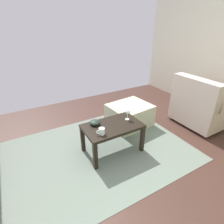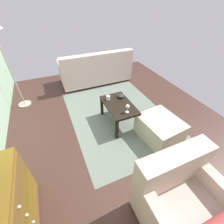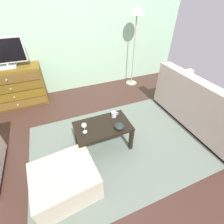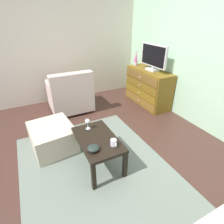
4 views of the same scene
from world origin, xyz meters
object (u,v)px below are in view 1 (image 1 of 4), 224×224
at_px(coffee_table, 112,129).
at_px(mug, 102,131).
at_px(armchair, 201,106).
at_px(ottoman, 130,115).
at_px(wine_glass, 128,112).
at_px(bowl_decorative, 95,122).

xyz_separation_m(coffee_table, mug, (0.23, 0.12, 0.11)).
relative_size(armchair, ottoman, 1.28).
bearing_deg(ottoman, armchair, 151.86).
bearing_deg(armchair, wine_glass, -5.41).
height_order(mug, bowl_decorative, mug).
bearing_deg(coffee_table, ottoman, -142.45).
distance_m(mug, ottoman, 1.10).
bearing_deg(ottoman, coffee_table, 37.55).
relative_size(bowl_decorative, ottoman, 0.21).
height_order(mug, armchair, armchair).
xyz_separation_m(bowl_decorative, armchair, (-1.97, 0.24, -0.11)).
relative_size(coffee_table, mug, 7.02).
height_order(coffee_table, mug, mug).
height_order(bowl_decorative, ottoman, bowl_decorative).
relative_size(wine_glass, mug, 1.38).
height_order(coffee_table, armchair, armchair).
height_order(wine_glass, mug, wine_glass).
distance_m(mug, armchair, 2.00).
distance_m(mug, bowl_decorative, 0.26).
relative_size(mug, bowl_decorative, 0.79).
xyz_separation_m(armchair, ottoman, (1.12, -0.60, -0.17)).
xyz_separation_m(coffee_table, armchair, (-1.76, 0.11, -0.01)).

